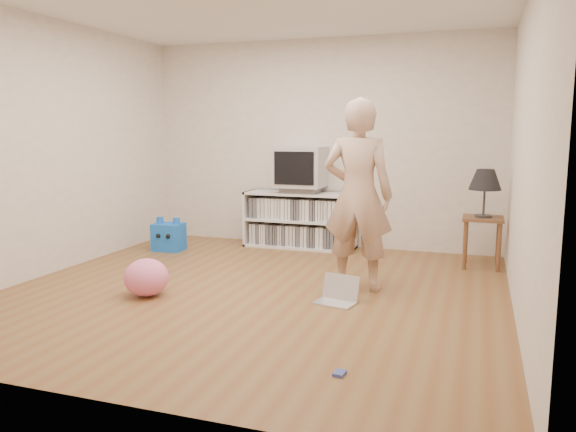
# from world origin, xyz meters

# --- Properties ---
(ground) EXTENTS (4.50, 4.50, 0.00)m
(ground) POSITION_xyz_m (0.00, 0.00, 0.00)
(ground) COLOR brown
(ground) RESTS_ON ground
(walls) EXTENTS (4.52, 4.52, 2.60)m
(walls) POSITION_xyz_m (0.00, 0.00, 1.30)
(walls) COLOR beige
(walls) RESTS_ON ground
(media_unit) EXTENTS (1.40, 0.45, 0.70)m
(media_unit) POSITION_xyz_m (-0.19, 2.04, 0.35)
(media_unit) COLOR white
(media_unit) RESTS_ON ground
(dvd_deck) EXTENTS (0.45, 0.35, 0.07)m
(dvd_deck) POSITION_xyz_m (-0.19, 2.02, 0.73)
(dvd_deck) COLOR gray
(dvd_deck) RESTS_ON media_unit
(crt_tv) EXTENTS (0.60, 0.53, 0.50)m
(crt_tv) POSITION_xyz_m (-0.19, 2.02, 1.02)
(crt_tv) COLOR #AFAFB4
(crt_tv) RESTS_ON dvd_deck
(side_table) EXTENTS (0.42, 0.42, 0.55)m
(side_table) POSITION_xyz_m (1.99, 1.65, 0.42)
(side_table) COLOR brown
(side_table) RESTS_ON ground
(table_lamp) EXTENTS (0.34, 0.34, 0.52)m
(table_lamp) POSITION_xyz_m (1.99, 1.65, 0.94)
(table_lamp) COLOR #333333
(table_lamp) RESTS_ON side_table
(person) EXTENTS (0.64, 0.42, 1.76)m
(person) POSITION_xyz_m (0.88, 0.39, 0.88)
(person) COLOR #D2AA8F
(person) RESTS_ON ground
(laptop) EXTENTS (0.38, 0.33, 0.23)m
(laptop) POSITION_xyz_m (0.82, -0.08, 0.06)
(laptop) COLOR silver
(laptop) RESTS_ON ground
(playing_cards) EXTENTS (0.07, 0.10, 0.02)m
(playing_cards) POSITION_xyz_m (1.18, -1.50, 0.01)
(playing_cards) COLOR #4052AB
(playing_cards) RESTS_ON ground
(plush_blue) EXTENTS (0.38, 0.33, 0.41)m
(plush_blue) POSITION_xyz_m (-1.67, 1.30, 0.18)
(plush_blue) COLOR blue
(plush_blue) RESTS_ON ground
(plush_pink) EXTENTS (0.47, 0.47, 0.34)m
(plush_pink) POSITION_xyz_m (-0.86, -0.45, 0.17)
(plush_pink) COLOR pink
(plush_pink) RESTS_ON ground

